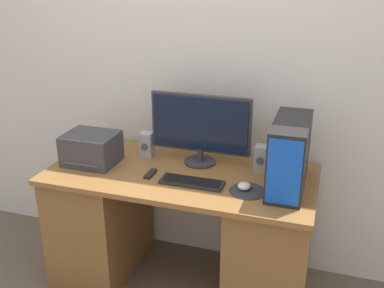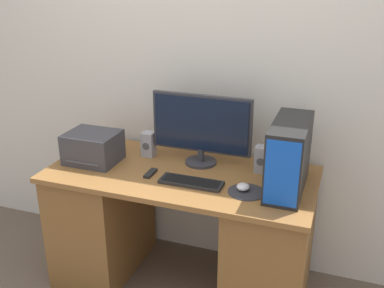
% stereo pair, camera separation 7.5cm
% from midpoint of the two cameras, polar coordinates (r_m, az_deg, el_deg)
% --- Properties ---
extents(wall_back, '(6.40, 0.05, 2.70)m').
position_cam_midpoint_polar(wall_back, '(2.77, 0.49, 10.87)').
color(wall_back, silver).
rests_on(wall_back, ground_plane).
extents(desk, '(1.53, 0.72, 0.77)m').
position_cam_midpoint_polar(desk, '(2.76, -2.18, -10.60)').
color(desk, brown).
rests_on(desk, ground_plane).
extents(monitor, '(0.60, 0.19, 0.42)m').
position_cam_midpoint_polar(monitor, '(2.61, 0.25, 2.23)').
color(monitor, '#333338').
rests_on(monitor, desk).
extents(keyboard, '(0.35, 0.12, 0.02)m').
position_cam_midpoint_polar(keyboard, '(2.44, -0.89, -4.86)').
color(keyboard, black).
rests_on(keyboard, desk).
extents(mousepad, '(0.20, 0.20, 0.00)m').
position_cam_midpoint_polar(mousepad, '(2.38, 6.19, -5.98)').
color(mousepad, '#2D2D33').
rests_on(mousepad, desk).
extents(mouse, '(0.07, 0.07, 0.04)m').
position_cam_midpoint_polar(mouse, '(2.39, 5.74, -5.34)').
color(mouse, silver).
rests_on(mouse, mousepad).
extents(computer_tower, '(0.18, 0.47, 0.37)m').
position_cam_midpoint_polar(computer_tower, '(2.38, 11.37, -1.38)').
color(computer_tower, black).
rests_on(computer_tower, desk).
extents(printer, '(0.30, 0.26, 0.18)m').
position_cam_midpoint_polar(printer, '(2.74, -13.43, -0.58)').
color(printer, '#38383D').
rests_on(printer, desk).
extents(speaker_left, '(0.07, 0.08, 0.15)m').
position_cam_midpoint_polar(speaker_left, '(2.78, -6.50, -0.09)').
color(speaker_left, '#99999E').
rests_on(speaker_left, desk).
extents(speaker_right, '(0.07, 0.08, 0.15)m').
position_cam_midpoint_polar(speaker_right, '(2.59, 7.96, -1.82)').
color(speaker_right, '#99999E').
rests_on(speaker_right, desk).
extents(remote_control, '(0.04, 0.12, 0.02)m').
position_cam_midpoint_polar(remote_control, '(2.56, -6.14, -3.79)').
color(remote_control, black).
rests_on(remote_control, desk).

